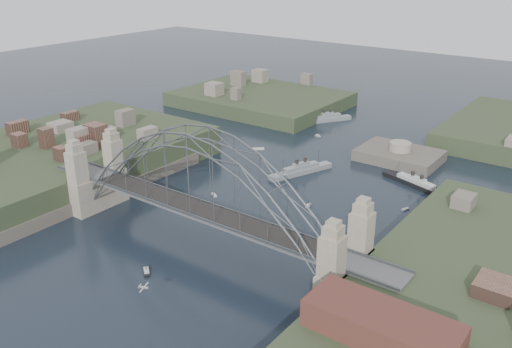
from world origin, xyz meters
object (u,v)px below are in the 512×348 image
object	(u,v)px
bridge	(200,191)
naval_cruiser_near	(301,170)
wharf_shed	(382,326)
naval_cruiser_far	(327,119)
ocean_liner	(416,184)
fort_island	(399,162)

from	to	relation	value
bridge	naval_cruiser_near	distance (m)	46.70
wharf_shed	naval_cruiser_far	world-z (taller)	wharf_shed
naval_cruiser_far	ocean_liner	world-z (taller)	naval_cruiser_far
bridge	ocean_liner	bearing A→B (deg)	67.32
bridge	ocean_liner	distance (m)	60.57
ocean_liner	fort_island	bearing A→B (deg)	125.82
fort_island	ocean_liner	size ratio (longest dim) A/B	1.10
naval_cruiser_near	fort_island	bearing A→B (deg)	55.60
fort_island	naval_cruiser_near	distance (m)	30.33
bridge	naval_cruiser_far	distance (m)	95.05
ocean_liner	bridge	bearing A→B (deg)	-112.68
fort_island	ocean_liner	xyz separation A→B (m)	(10.93, -15.14, 1.11)
bridge	naval_cruiser_far	size ratio (longest dim) A/B	5.08
naval_cruiser_near	naval_cruiser_far	xyz separation A→B (m)	(-18.41, 46.39, 0.04)
bridge	ocean_liner	world-z (taller)	bridge
fort_island	ocean_liner	bearing A→B (deg)	-54.18
naval_cruiser_near	naval_cruiser_far	distance (m)	49.91
ocean_liner	naval_cruiser_far	bearing A→B (deg)	141.83
naval_cruiser_far	ocean_liner	distance (m)	59.10
wharf_shed	naval_cruiser_near	distance (m)	77.30
bridge	fort_island	bearing A→B (deg)	80.27
ocean_liner	wharf_shed	bearing A→B (deg)	-72.98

